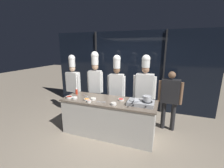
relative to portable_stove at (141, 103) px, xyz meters
The scene contains 21 objects.
ground_plane 1.24m from the portable_stove, behind, with size 24.00×24.00×0.00m, color gray.
window_wall_back 2.12m from the portable_stove, 112.43° to the left, with size 5.67×0.09×2.70m.
demo_counter 0.94m from the portable_stove, behind, with size 2.33×0.80×0.91m.
portable_stove is the anchor object (origin of this frame).
frying_pan 0.15m from the portable_stove, behind, with size 0.26×0.46×0.04m.
stock_pot 0.18m from the portable_stove, ahead, with size 0.21×0.18×0.12m.
squeeze_bottle_chili 1.80m from the portable_stove, behind, with size 0.06×0.06×0.19m.
prep_bowl_onion 0.61m from the portable_stove, 159.37° to the right, with size 0.13×0.13×0.05m.
prep_bowl_garlic 1.16m from the portable_stove, behind, with size 0.13×0.13×0.05m.
prep_bowl_chili_flakes 1.81m from the portable_stove, behind, with size 0.16×0.16×0.04m.
prep_bowl_bell_pepper 0.52m from the portable_stove, 166.45° to the left, with size 0.14×0.14×0.04m.
prep_bowl_carrots 1.30m from the portable_stove, behind, with size 0.14×0.14×0.04m.
prep_bowl_shrimp 1.20m from the portable_stove, 167.18° to the right, with size 0.11×0.11×0.06m.
prep_bowl_rice 1.64m from the portable_stove, behind, with size 0.14×0.14×0.04m.
serving_spoon_slotted 1.45m from the portable_stove, behind, with size 0.23×0.15×0.02m.
serving_spoon_solid 0.88m from the portable_stove, behind, with size 0.23×0.06×0.02m.
chef_head 2.42m from the portable_stove, 161.72° to the left, with size 0.54×0.25×1.94m.
chef_sous 1.73m from the portable_stove, 152.31° to the left, with size 0.49×0.23×2.05m.
chef_line 1.16m from the portable_stove, 136.68° to the left, with size 0.52×0.22×1.96m.
chef_pastry 0.80m from the portable_stove, 92.58° to the left, with size 0.61×0.24×1.98m.
person_guest 1.00m from the portable_stove, 51.33° to the left, with size 0.59×0.27×1.58m.
Camera 1 is at (1.26, -3.23, 2.17)m, focal length 24.00 mm.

